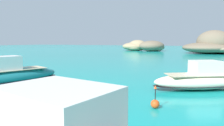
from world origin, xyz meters
TOP-DOWN VIEW (x-y plane):
  - islet_large at (12.86, 74.80)m, footprint 29.22×29.42m
  - islet_small at (-17.21, 81.73)m, footprint 22.14×14.99m
  - motorboat_teal at (-4.85, 5.39)m, footprint 5.77×10.00m
  - motorboat_cream at (11.92, 11.79)m, footprint 8.60×7.01m
  - channel_buoy at (9.77, 4.79)m, footprint 0.56×0.56m

SIDE VIEW (x-z plane):
  - channel_buoy at x=9.77m, z-range -0.40..1.08m
  - motorboat_cream at x=11.92m, z-range -0.42..2.13m
  - motorboat_teal at x=-4.85m, z-range -0.47..2.35m
  - islet_small at x=-17.21m, z-range -0.40..4.53m
  - islet_large at x=12.86m, z-range -1.72..6.43m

